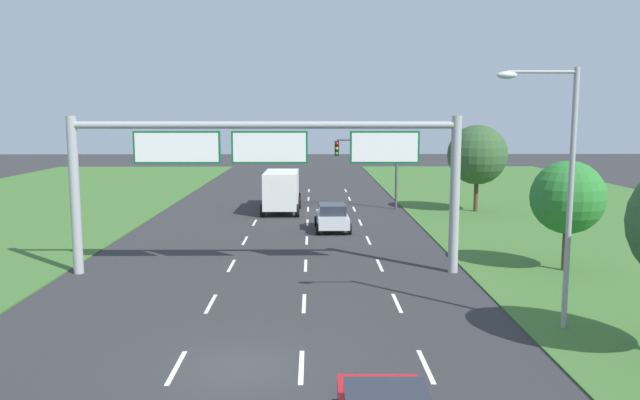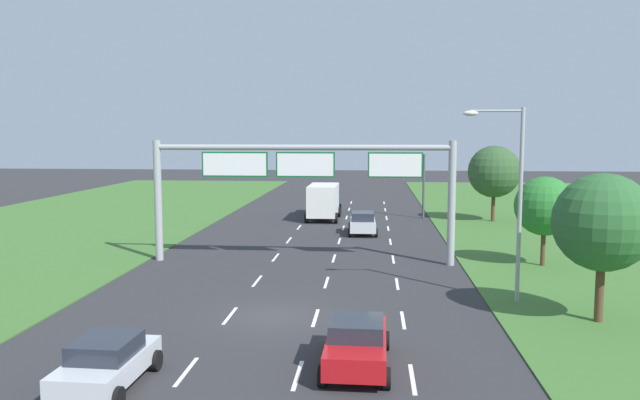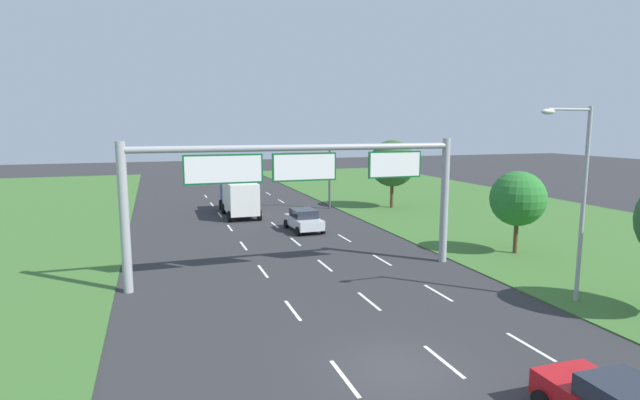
{
  "view_description": "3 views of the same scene",
  "coord_description": "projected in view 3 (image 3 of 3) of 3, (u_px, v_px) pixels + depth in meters",
  "views": [
    {
      "loc": [
        2.06,
        -16.7,
        6.96
      ],
      "look_at": [
        2.4,
        9.48,
        3.46
      ],
      "focal_mm": 35.0,
      "sensor_mm": 36.0,
      "label": 1
    },
    {
      "loc": [
        3.98,
        -24.33,
        7.41
      ],
      "look_at": [
        1.09,
        9.96,
        3.7
      ],
      "focal_mm": 35.0,
      "sensor_mm": 36.0,
      "label": 2
    },
    {
      "loc": [
        -7.01,
        -13.37,
        7.69
      ],
      "look_at": [
        2.49,
        15.07,
        3.21
      ],
      "focal_mm": 28.0,
      "sensor_mm": 36.0,
      "label": 3
    }
  ],
  "objects": [
    {
      "name": "street_lamp",
      "position": [
        577.0,
        188.0,
        21.09
      ],
      "size": [
        2.61,
        0.32,
        8.5
      ],
      "color": "#9EA0A5",
      "rests_on": "ground_plane"
    },
    {
      "name": "lane_dashes_slip",
      "position": [
        382.0,
        260.0,
        28.78
      ],
      "size": [
        0.14,
        62.4,
        0.01
      ],
      "color": "white",
      "rests_on": "ground_plane"
    },
    {
      "name": "ground_plane",
      "position": [
        396.0,
        369.0,
        15.88
      ],
      "size": [
        200.0,
        200.0,
        0.0
      ],
      "primitive_type": "plane",
      "color": "#2D2D30"
    },
    {
      "name": "car_mid_lane",
      "position": [
        304.0,
        220.0,
        36.73
      ],
      "size": [
        2.21,
        4.09,
        1.61
      ],
      "rotation": [
        0.0,
        0.0,
        0.03
      ],
      "color": "silver",
      "rests_on": "ground_plane"
    },
    {
      "name": "lane_dashes_inner_left",
      "position": [
        263.0,
        271.0,
        26.59
      ],
      "size": [
        0.14,
        62.4,
        0.01
      ],
      "color": "white",
      "rests_on": "ground_plane"
    },
    {
      "name": "roadside_tree_mid",
      "position": [
        518.0,
        199.0,
        29.66
      ],
      "size": [
        3.28,
        3.28,
        5.04
      ],
      "color": "#513823",
      "rests_on": "ground_plane"
    },
    {
      "name": "sign_gantry",
      "position": [
        302.0,
        180.0,
        25.17
      ],
      "size": [
        17.24,
        0.44,
        7.0
      ],
      "color": "#9EA0A5",
      "rests_on": "ground_plane"
    },
    {
      "name": "roadside_tree_far",
      "position": [
        392.0,
        163.0,
        46.36
      ],
      "size": [
        4.33,
        4.33,
        6.38
      ],
      "color": "#513823",
      "rests_on": "ground_plane"
    },
    {
      "name": "box_truck",
      "position": [
        239.0,
        196.0,
        43.11
      ],
      "size": [
        2.74,
        7.56,
        3.01
      ],
      "rotation": [
        0.0,
        0.0,
        -0.01
      ],
      "color": "navy",
      "rests_on": "ground_plane"
    },
    {
      "name": "traffic_light_mast",
      "position": [
        310.0,
        168.0,
        45.46
      ],
      "size": [
        4.76,
        0.49,
        5.6
      ],
      "color": "#47494F",
      "rests_on": "ground_plane"
    },
    {
      "name": "lane_dashes_inner_right",
      "position": [
        325.0,
        265.0,
        27.68
      ],
      "size": [
        0.14,
        62.4,
        0.01
      ],
      "color": "white",
      "rests_on": "ground_plane"
    },
    {
      "name": "grass_verge_right",
      "position": [
        620.0,
        247.0,
        31.84
      ],
      "size": [
        24.0,
        120.0,
        0.06
      ],
      "primitive_type": "cube",
      "color": "#3D6B2D",
      "rests_on": "ground_plane"
    }
  ]
}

